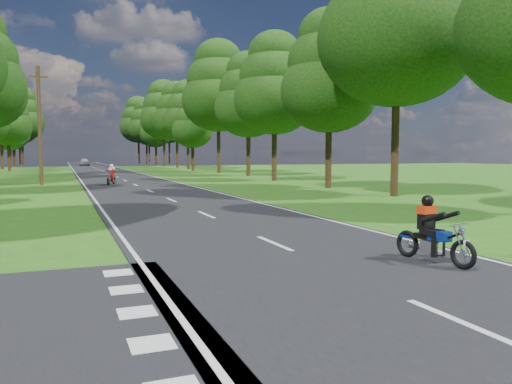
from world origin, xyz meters
name	(u,v)px	position (x,y,z in m)	size (l,w,h in m)	color
ground	(314,261)	(0.00, 0.00, 0.00)	(160.00, 160.00, 0.00)	#2F5C15
main_road	(106,173)	(0.00, 50.00, 0.01)	(7.00, 140.00, 0.02)	black
road_markings	(106,173)	(-0.14, 48.13, 0.02)	(7.40, 140.00, 0.01)	silver
treeline	(110,107)	(1.43, 60.06, 8.25)	(40.00, 115.35, 14.78)	black
telegraph_pole	(40,125)	(-6.00, 28.00, 4.07)	(1.20, 0.26, 8.00)	#382616
rider_near_blue	(434,229)	(2.09, -1.07, 0.69)	(0.53, 1.60, 1.33)	navy
rider_far_red	(111,174)	(-1.53, 26.79, 0.73)	(0.57, 1.71, 1.42)	#B60E2A
distant_car	(84,162)	(-0.93, 85.05, 0.70)	(1.60, 3.97, 1.35)	#BBBDC3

